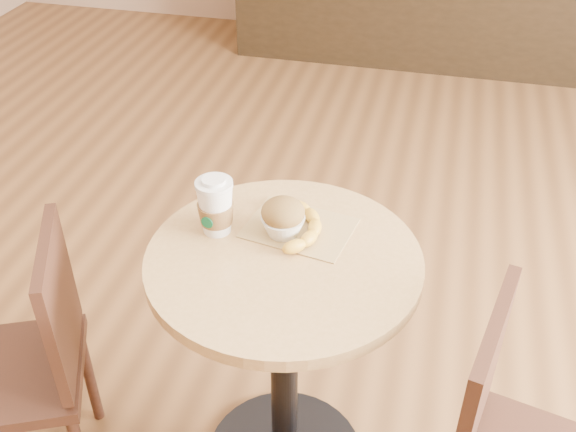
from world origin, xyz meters
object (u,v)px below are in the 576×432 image
object	(u,v)px
cafe_table	(284,335)
chair_left	(32,360)
muffin	(283,218)
banana	(295,225)
coffee_cup	(216,208)

from	to	relation	value
cafe_table	chair_left	xyz separation A→B (m)	(-0.61, -0.16, -0.07)
chair_left	muffin	world-z (taller)	muffin
chair_left	banana	bearing A→B (deg)	88.00
chair_left	coffee_cup	distance (m)	0.62
cafe_table	banana	size ratio (longest dim) A/B	3.45
chair_left	banana	world-z (taller)	banana
cafe_table	muffin	distance (m)	0.31
chair_left	coffee_cup	bearing A→B (deg)	91.64
chair_left	muffin	distance (m)	0.73
muffin	cafe_table	bearing A→B (deg)	-74.88
coffee_cup	chair_left	bearing A→B (deg)	-143.63
muffin	chair_left	bearing A→B (deg)	-158.07
cafe_table	muffin	bearing A→B (deg)	105.12
chair_left	banana	xyz separation A→B (m)	(0.61, 0.25, 0.34)
cafe_table	banana	distance (m)	0.28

